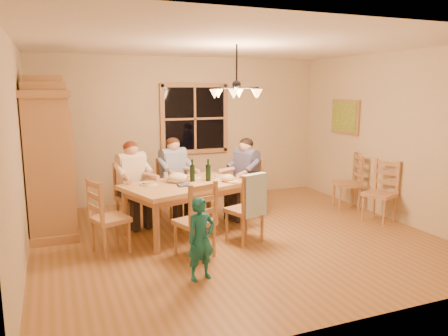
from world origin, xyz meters
name	(u,v)px	position (x,y,z in m)	size (l,w,h in m)	color
floor	(236,238)	(0.00, 0.00, 0.00)	(5.50, 5.50, 0.00)	olive
ceiling	(237,44)	(0.00, 0.00, 2.70)	(5.50, 5.00, 0.02)	white
wall_back	(184,129)	(0.00, 2.50, 1.35)	(5.50, 0.02, 2.70)	#C4B68B
wall_left	(18,156)	(-2.75, 0.00, 1.35)	(0.02, 5.00, 2.70)	#C4B68B
wall_right	(392,137)	(2.75, 0.00, 1.35)	(0.02, 5.00, 2.70)	#C4B68B
window	(195,119)	(0.20, 2.47, 1.55)	(1.30, 0.06, 1.30)	black
painting	(345,117)	(2.71, 1.20, 1.60)	(0.06, 0.78, 0.64)	#A37E46
chandelier	(236,92)	(0.00, 0.00, 2.08)	(0.77, 0.68, 0.71)	black
armoire	(50,162)	(-2.42, 1.32, 1.06)	(0.66, 1.40, 2.30)	#A37E46
dining_table	(185,190)	(-0.60, 0.47, 0.66)	(1.96, 1.53, 0.76)	#B87E51
chair_far_left	(133,207)	(-1.26, 1.11, 0.30)	(0.55, 0.54, 0.99)	#A26F47
chair_far_right	(174,199)	(-0.53, 1.35, 0.30)	(0.55, 0.54, 0.99)	#A26F47
chair_near_left	(195,233)	(-0.76, -0.43, 0.30)	(0.55, 0.54, 0.99)	#A26F47
chair_near_right	(244,220)	(0.06, -0.16, 0.30)	(0.55, 0.54, 0.99)	#A26F47
chair_end_left	(111,230)	(-1.74, 0.10, 0.30)	(0.54, 0.55, 0.99)	#A26F47
chair_end_right	(245,200)	(0.53, 0.84, 0.30)	(0.54, 0.55, 0.99)	#A26F47
adult_woman	(132,173)	(-1.26, 1.11, 0.84)	(0.49, 0.52, 0.87)	beige
adult_plaid_man	(174,167)	(-0.53, 1.35, 0.84)	(0.49, 0.52, 0.87)	#375C99
adult_slate_man	(246,168)	(0.53, 0.84, 0.84)	(0.52, 0.49, 0.87)	#454A6F
towel	(254,195)	(0.12, -0.34, 0.70)	(0.38, 0.10, 0.58)	#ABD1E8
wine_bottle_a	(192,170)	(-0.47, 0.56, 0.93)	(0.08, 0.08, 0.33)	black
wine_bottle_b	(208,170)	(-0.24, 0.49, 0.93)	(0.08, 0.08, 0.33)	black
plate_woman	(148,184)	(-1.12, 0.58, 0.77)	(0.26, 0.26, 0.02)	white
plate_plaid	(193,177)	(-0.37, 0.81, 0.77)	(0.26, 0.26, 0.02)	white
plate_slate	(220,177)	(0.00, 0.64, 0.77)	(0.26, 0.26, 0.02)	white
wine_glass_a	(166,177)	(-0.84, 0.66, 0.83)	(0.06, 0.06, 0.14)	silver
wine_glass_b	(209,172)	(-0.12, 0.80, 0.83)	(0.06, 0.06, 0.14)	silver
cap	(228,178)	(0.02, 0.35, 0.82)	(0.20, 0.20, 0.11)	beige
napkin	(184,185)	(-0.67, 0.29, 0.78)	(0.18, 0.14, 0.03)	#44567D
cloth_bundle	(177,178)	(-0.70, 0.54, 0.84)	(0.28, 0.22, 0.15)	beige
child	(201,239)	(-0.90, -1.12, 0.47)	(0.34, 0.23, 0.94)	#17636A
chair_spare_front	(379,203)	(2.45, -0.13, 0.30)	(0.55, 0.56, 0.99)	#A26F47
chair_spare_back	(346,192)	(2.45, 0.71, 0.30)	(0.54, 0.55, 0.99)	#A26F47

